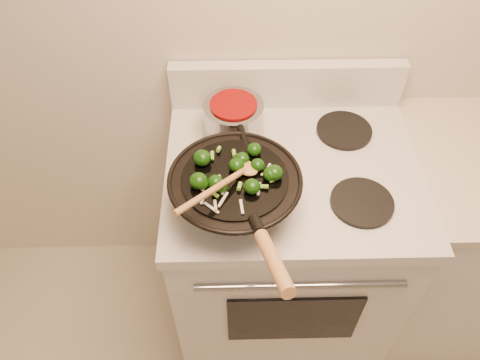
{
  "coord_description": "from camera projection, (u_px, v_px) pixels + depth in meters",
  "views": [
    {
      "loc": [
        -0.31,
        0.2,
        1.97
      ],
      "look_at": [
        -0.29,
        1.03,
        1.02
      ],
      "focal_mm": 35.0,
      "sensor_mm": 36.0,
      "label": 1
    }
  ],
  "objects": [
    {
      "name": "stove",
      "position": [
        283.0,
        246.0,
        1.77
      ],
      "size": [
        0.78,
        0.67,
        1.08
      ],
      "color": "silver",
      "rests_on": "ground"
    },
    {
      "name": "wok",
      "position": [
        235.0,
        190.0,
        1.27
      ],
      "size": [
        0.36,
        0.59,
        0.25
      ],
      "color": "black",
      "rests_on": "stove"
    },
    {
      "name": "stirfry",
      "position": [
        234.0,
        171.0,
        1.22
      ],
      "size": [
        0.24,
        0.23,
        0.04
      ],
      "color": "#0F3308",
      "rests_on": "wok"
    },
    {
      "name": "wooden_spoon",
      "position": [
        228.0,
        180.0,
        1.19
      ],
      "size": [
        0.22,
        0.25,
        0.08
      ],
      "color": "#A87442",
      "rests_on": "wok"
    },
    {
      "name": "saucepan",
      "position": [
        234.0,
        118.0,
        1.47
      ],
      "size": [
        0.19,
        0.3,
        0.11
      ],
      "color": "#92949A",
      "rests_on": "stove"
    }
  ]
}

